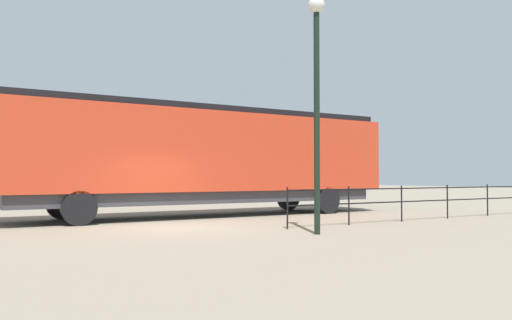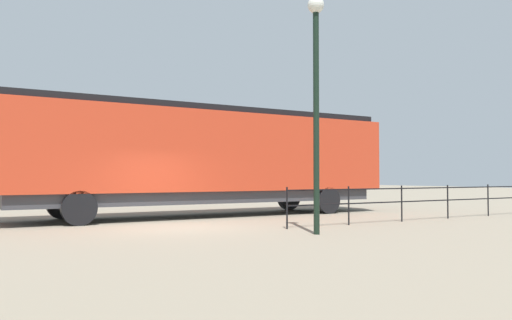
{
  "view_description": "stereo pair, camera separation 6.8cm",
  "coord_description": "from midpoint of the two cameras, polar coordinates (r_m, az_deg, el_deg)",
  "views": [
    {
      "loc": [
        14.34,
        -5.89,
        1.55
      ],
      "look_at": [
        -0.93,
        3.33,
        2.13
      ],
      "focal_mm": 35.55,
      "sensor_mm": 36.0,
      "label": 1
    },
    {
      "loc": [
        14.37,
        -5.83,
        1.55
      ],
      "look_at": [
        -0.93,
        3.33,
        2.13
      ],
      "focal_mm": 35.55,
      "sensor_mm": 36.0,
      "label": 2
    }
  ],
  "objects": [
    {
      "name": "platform_fence",
      "position": [
        19.01,
        18.63,
        -3.98
      ],
      "size": [
        0.05,
        11.96,
        1.23
      ],
      "color": "black",
      "rests_on": "ground_plane"
    },
    {
      "name": "lamp_post",
      "position": [
        13.91,
        6.92,
        9.16
      ],
      "size": [
        0.45,
        0.45,
        6.41
      ],
      "color": "black",
      "rests_on": "ground_plane"
    },
    {
      "name": "ground_plane",
      "position": [
        15.58,
        -8.74,
        -7.53
      ],
      "size": [
        120.0,
        120.0,
        0.0
      ],
      "primitive_type": "plane",
      "color": "gray"
    },
    {
      "name": "locomotive",
      "position": [
        20.07,
        -4.32,
        0.42
      ],
      "size": [
        3.14,
        15.56,
        4.19
      ],
      "color": "red",
      "rests_on": "ground_plane"
    }
  ]
}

